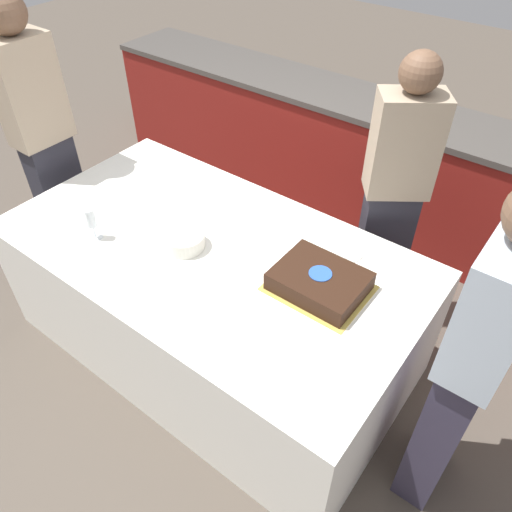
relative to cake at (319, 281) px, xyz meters
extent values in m
plane|color=brown|center=(-0.59, -0.09, -0.80)|extent=(14.00, 14.00, 0.00)
cube|color=maroon|center=(-0.59, 1.58, -0.36)|extent=(4.40, 0.55, 0.88)
cube|color=#4C4742|center=(-0.59, 1.58, 0.10)|extent=(4.40, 0.58, 0.04)
cube|color=white|center=(-0.59, -0.09, -0.42)|extent=(2.14, 1.18, 0.75)
cube|color=gold|center=(0.00, 0.00, -0.04)|extent=(0.44, 0.35, 0.00)
cube|color=black|center=(0.00, 0.00, 0.00)|extent=(0.40, 0.31, 0.09)
cylinder|color=#2D5BB7|center=(0.00, 0.00, 0.05)|extent=(0.10, 0.10, 0.00)
cylinder|color=white|center=(-0.69, -0.15, -0.01)|extent=(0.20, 0.20, 0.08)
cylinder|color=white|center=(-1.10, -0.38, -0.04)|extent=(0.07, 0.07, 0.00)
cylinder|color=white|center=(-1.10, -0.38, -0.01)|extent=(0.01, 0.01, 0.07)
cylinder|color=white|center=(-1.10, -0.38, 0.08)|extent=(0.05, 0.05, 0.10)
cylinder|color=white|center=(-0.03, 0.30, -0.04)|extent=(0.18, 0.18, 0.00)
cube|color=#282833|center=(0.00, 0.72, -0.35)|extent=(0.31, 0.29, 0.90)
cube|color=tan|center=(0.00, 0.72, 0.36)|extent=(0.38, 0.35, 0.53)
sphere|color=brown|center=(0.00, 0.72, 0.72)|extent=(0.19, 0.19, 0.19)
cube|color=#282833|center=(-1.88, -0.09, -0.34)|extent=(0.16, 0.29, 0.92)
cube|color=tan|center=(-1.88, -0.09, 0.42)|extent=(0.20, 0.34, 0.60)
sphere|color=brown|center=(-1.88, -0.09, 0.83)|extent=(0.22, 0.22, 0.22)
cube|color=#383347|center=(0.70, -0.09, -0.35)|extent=(0.16, 0.34, 0.91)
cube|color=silver|center=(0.70, -0.09, 0.37)|extent=(0.20, 0.40, 0.53)
camera|label=1|loc=(0.74, -1.45, 1.57)|focal=35.00mm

